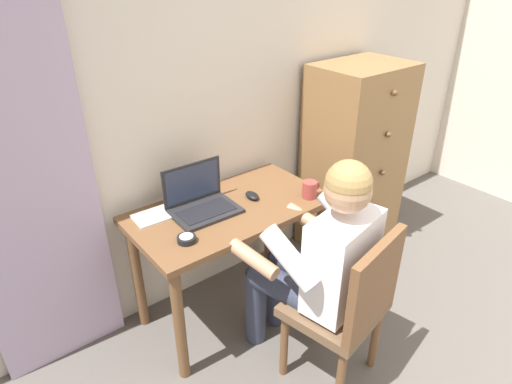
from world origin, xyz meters
The scene contains 11 objects.
wall_back centered at (0.00, 2.20, 1.25)m, with size 4.80×0.05×2.50m, color beige.
curtain_panel centered at (-1.37, 2.13, 1.07)m, with size 0.60×0.03×2.15m, color #B29EBC.
desk centered at (-0.49, 1.84, 0.60)m, with size 1.06×0.58×0.72m.
dresser centered at (0.60, 1.91, 0.66)m, with size 0.61×0.49×1.31m.
chair centered at (-0.35, 1.11, 0.48)m, with size 0.49×0.47×0.87m.
person_seated centered at (-0.38, 1.29, 0.67)m, with size 0.60×0.64×1.19m.
laptop centered at (-0.62, 1.91, 0.77)m, with size 0.35×0.26×0.24m.
computer_mouse centered at (-0.34, 1.84, 0.74)m, with size 0.06×0.10×0.03m, color black.
desk_clock centered at (-0.83, 1.70, 0.73)m, with size 0.09×0.09×0.03m.
notebook_pad centered at (-0.85, 2.00, 0.73)m, with size 0.21×0.15×0.01m, color silver.
coffee_mug centered at (-0.08, 1.65, 0.77)m, with size 0.12×0.08×0.09m.
Camera 1 is at (-1.63, 0.18, 1.91)m, focal length 30.72 mm.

